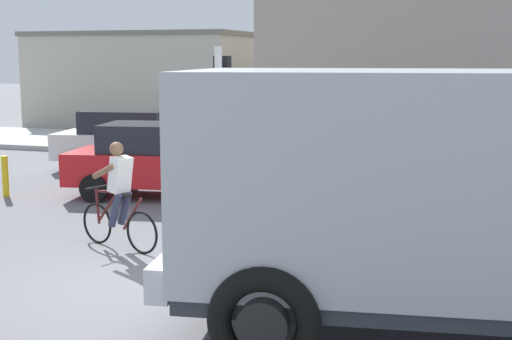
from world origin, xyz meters
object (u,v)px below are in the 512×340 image
object	(u,v)px
car_red_near	(130,139)
truck_foreground	(430,188)
cyclist	(118,196)
bollard_far	(5,176)
car_far_side	(160,160)
traffic_light_pole	(220,117)

from	to	relation	value
car_red_near	truck_foreground	bearing A→B (deg)	-47.98
truck_foreground	cyclist	world-z (taller)	truck_foreground
truck_foreground	car_red_near	distance (m)	13.02
bollard_far	truck_foreground	bearing A→B (deg)	-29.41
car_red_near	car_far_side	size ratio (longest dim) A/B	1.00
traffic_light_pole	bollard_far	bearing A→B (deg)	159.60
car_far_side	bollard_far	world-z (taller)	car_far_side
cyclist	traffic_light_pole	xyz separation A→B (m)	(1.39, 0.90, 1.20)
traffic_light_pole	car_far_side	xyz separation A→B (m)	(-2.66, 3.26, -1.25)
car_red_near	bollard_far	size ratio (longest dim) A/B	4.69
truck_foreground	bollard_far	distance (m)	10.91
bollard_far	cyclist	bearing A→B (deg)	-34.50
traffic_light_pole	truck_foreground	bearing A→B (deg)	-41.36
traffic_light_pole	car_red_near	bearing A→B (deg)	128.23
traffic_light_pole	car_far_side	size ratio (longest dim) A/B	0.76
truck_foreground	cyclist	bearing A→B (deg)	155.69
traffic_light_pole	car_red_near	size ratio (longest dim) A/B	0.76
car_far_side	bollard_far	size ratio (longest dim) A/B	4.70
cyclist	car_far_side	bearing A→B (deg)	106.96
bollard_far	car_far_side	bearing A→B (deg)	18.34
car_red_near	car_far_side	bearing A→B (deg)	-52.83
truck_foreground	cyclist	distance (m)	5.50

